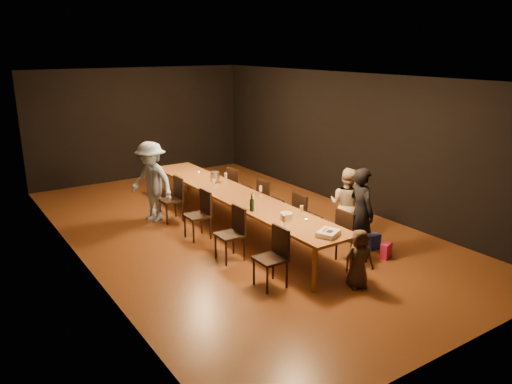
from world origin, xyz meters
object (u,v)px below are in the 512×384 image
chair_right_2 (270,200)px  champagne_bottle (252,202)px  chair_left_0 (270,258)px  chair_left_1 (230,234)px  chair_right_3 (240,187)px  chair_left_3 (171,200)px  chair_right_0 (352,235)px  man_blue (151,182)px  chair_right_1 (307,216)px  table (235,196)px  ice_bucket (215,177)px  woman_tan (347,205)px  chair_left_2 (197,215)px  child (359,259)px  birthday_cake (328,233)px  woman_birthday (361,212)px  plate_stack (286,216)px

chair_right_2 → champagne_bottle: bearing=-47.2°
chair_left_0 → chair_left_1: same height
chair_left_1 → chair_right_3: bearing=-35.3°
chair_left_1 → chair_left_3: 2.40m
chair_left_0 → chair_right_0: bearing=-90.0°
man_blue → chair_right_1: bearing=13.3°
man_blue → table: bearing=14.7°
ice_bucket → chair_left_0: bearing=-105.6°
chair_right_0 → woman_tan: woman_tan is taller
chair_left_1 → chair_left_0: bearing=-180.0°
chair_right_0 → chair_left_1: size_ratio=1.00×
chair_right_3 → chair_left_1: same height
chair_right_1 → champagne_bottle: champagne_bottle is taller
chair_left_0 → chair_left_2: 2.40m
woman_tan → ice_bucket: bearing=5.5°
ice_bucket → champagne_bottle: bearing=-101.2°
chair_left_1 → ice_bucket: bearing=-23.4°
champagne_bottle → child: bearing=-74.7°
man_blue → birthday_cake: size_ratio=3.83×
chair_left_0 → woman_birthday: bearing=-86.7°
chair_left_2 → champagne_bottle: size_ratio=2.87×
man_blue → champagne_bottle: 2.67m
man_blue → child: 4.83m
chair_left_0 → plate_stack: (0.77, 0.63, 0.34)m
chair_left_1 → chair_left_3: size_ratio=1.00×
table → ice_bucket: (0.09, 0.99, 0.16)m
child → birthday_cake: size_ratio=2.11×
chair_right_0 → chair_left_0: bearing=-90.0°
chair_left_1 → plate_stack: 1.02m
plate_stack → woman_tan: bearing=4.2°
chair_right_1 → birthday_cake: (-0.85, -1.53, 0.33)m
chair_right_3 → chair_left_0: same height
chair_right_3 → woman_tan: size_ratio=0.66×
chair_right_3 → chair_left_3: same height
chair_right_2 → woman_tan: woman_tan is taller
chair_right_2 → plate_stack: (-0.93, -1.77, 0.34)m
table → chair_right_0: (0.85, -2.40, -0.24)m
chair_left_1 → ice_bucket: (0.94, 2.19, 0.40)m
chair_right_1 → chair_right_2: (0.00, 1.20, 0.00)m
plate_stack → champagne_bottle: champagne_bottle is taller
chair_right_3 → birthday_cake: chair_right_3 is taller
chair_right_0 → plate_stack: bearing=-124.1°
chair_right_2 → chair_left_2: same height
woman_birthday → champagne_bottle: (-1.47, 1.21, 0.12)m
chair_left_3 → plate_stack: (0.77, -2.97, 0.34)m
chair_left_2 → woman_tan: woman_tan is taller
chair_right_2 → champagne_bottle: (-1.17, -1.08, 0.45)m
chair_left_0 → woman_tan: (2.27, 0.74, 0.24)m
table → chair_left_2: 0.88m
chair_right_3 → chair_left_3: bearing=-90.0°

